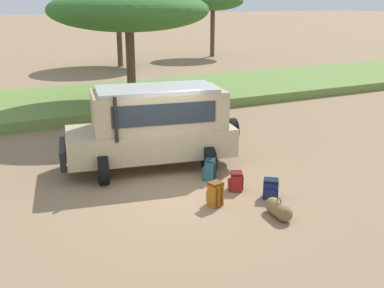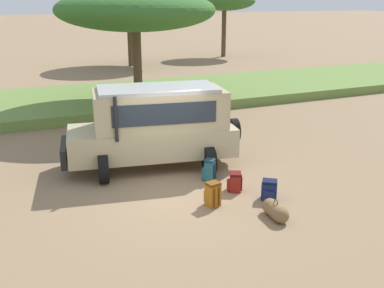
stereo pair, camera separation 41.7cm
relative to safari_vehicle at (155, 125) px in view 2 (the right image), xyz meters
name	(u,v)px [view 2 (the right image)]	position (x,y,z in m)	size (l,w,h in m)	color
ground_plane	(175,192)	(-0.21, -2.07, -1.29)	(320.00, 320.00, 0.00)	#8C7051
grass_bank	(88,101)	(-0.21, 9.12, -1.07)	(120.00, 7.00, 0.44)	olive
safari_vehicle	(155,125)	(0.00, 0.00, 0.00)	(5.48, 3.30, 2.44)	tan
backpack_beside_front_wheel	(235,182)	(1.26, -2.65, -1.04)	(0.47, 0.44, 0.51)	maroon
backpack_cluster_center	(213,194)	(0.32, -3.21, -0.99)	(0.37, 0.42, 0.62)	#B26619
backpack_near_rear_wheel	(269,190)	(1.80, -3.46, -1.05)	(0.50, 0.51, 0.51)	navy
backpack_outermost	(209,170)	(0.97, -1.71, -0.99)	(0.42, 0.42, 0.62)	#235B6B
duffel_bag_low_black_case	(275,211)	(1.35, -4.41, -1.11)	(0.42, 0.89, 0.48)	brown
acacia_tree_far_left	(135,10)	(1.74, 7.13, 3.13)	(6.87, 7.08, 5.35)	brown
acacia_tree_left_mid	(129,10)	(5.66, 21.37, 2.86)	(6.95, 6.68, 5.12)	brown
acacia_tree_centre_back	(224,1)	(14.96, 23.78, 3.42)	(5.53, 4.76, 5.57)	brown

